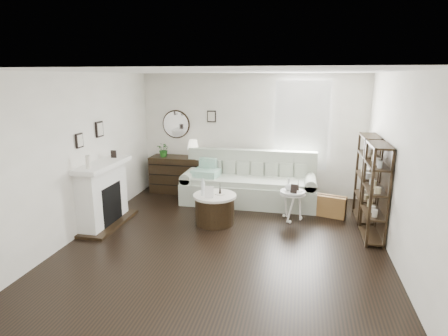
% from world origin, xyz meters
% --- Properties ---
extents(room, '(5.50, 5.50, 5.50)m').
position_xyz_m(room, '(0.73, 2.70, 1.60)').
color(room, black).
rests_on(room, ground).
extents(fireplace, '(0.50, 1.40, 1.84)m').
position_xyz_m(fireplace, '(-2.32, 0.30, 0.54)').
color(fireplace, white).
rests_on(fireplace, ground).
extents(shelf_unit_far, '(0.30, 0.80, 1.60)m').
position_xyz_m(shelf_unit_far, '(2.33, 1.55, 0.80)').
color(shelf_unit_far, black).
rests_on(shelf_unit_far, ground).
extents(shelf_unit_near, '(0.30, 0.80, 1.60)m').
position_xyz_m(shelf_unit_near, '(2.33, 0.65, 0.80)').
color(shelf_unit_near, black).
rests_on(shelf_unit_near, ground).
extents(sofa, '(2.79, 0.97, 1.09)m').
position_xyz_m(sofa, '(0.07, 2.09, 0.36)').
color(sofa, '#B3BCA7').
rests_on(sofa, ground).
extents(quilt, '(0.60, 0.52, 0.14)m').
position_xyz_m(quilt, '(-0.84, 1.95, 0.63)').
color(quilt, '#279161').
rests_on(quilt, sofa).
extents(suitcase, '(0.65, 0.37, 0.41)m').
position_xyz_m(suitcase, '(1.70, 1.55, 0.21)').
color(suitcase, brown).
rests_on(suitcase, ground).
extents(dresser, '(1.26, 0.54, 0.84)m').
position_xyz_m(dresser, '(-1.64, 2.47, 0.42)').
color(dresser, black).
rests_on(dresser, ground).
extents(table_lamp, '(0.31, 0.31, 0.41)m').
position_xyz_m(table_lamp, '(-1.27, 2.47, 1.04)').
color(table_lamp, '#EAE2C5').
rests_on(table_lamp, dresser).
extents(potted_plant, '(0.35, 0.32, 0.33)m').
position_xyz_m(potted_plant, '(-1.95, 2.42, 1.00)').
color(potted_plant, '#1C5719').
rests_on(potted_plant, dresser).
extents(drum_table, '(0.79, 0.79, 0.55)m').
position_xyz_m(drum_table, '(-0.38, 0.77, 0.28)').
color(drum_table, black).
rests_on(drum_table, ground).
extents(pedestal_table, '(0.47, 0.47, 0.57)m').
position_xyz_m(pedestal_table, '(1.01, 1.21, 0.52)').
color(pedestal_table, silver).
rests_on(pedestal_table, ground).
extents(eiffel_drum, '(0.12, 0.12, 0.18)m').
position_xyz_m(eiffel_drum, '(-0.29, 0.83, 0.63)').
color(eiffel_drum, black).
rests_on(eiffel_drum, drum_table).
extents(bottle_drum, '(0.07, 0.07, 0.31)m').
position_xyz_m(bottle_drum, '(-0.57, 0.68, 0.70)').
color(bottle_drum, silver).
rests_on(bottle_drum, drum_table).
extents(card_frame_drum, '(0.17, 0.08, 0.21)m').
position_xyz_m(card_frame_drum, '(-0.43, 0.57, 0.65)').
color(card_frame_drum, white).
rests_on(card_frame_drum, drum_table).
extents(eiffel_ped, '(0.12, 0.12, 0.18)m').
position_xyz_m(eiffel_ped, '(1.10, 1.24, 0.66)').
color(eiffel_ped, black).
rests_on(eiffel_ped, pedestal_table).
extents(flask_ped, '(0.13, 0.13, 0.24)m').
position_xyz_m(flask_ped, '(0.92, 1.23, 0.69)').
color(flask_ped, silver).
rests_on(flask_ped, pedestal_table).
extents(card_frame_ped, '(0.13, 0.08, 0.16)m').
position_xyz_m(card_frame_ped, '(1.03, 1.08, 0.65)').
color(card_frame_ped, black).
rests_on(card_frame_ped, pedestal_table).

